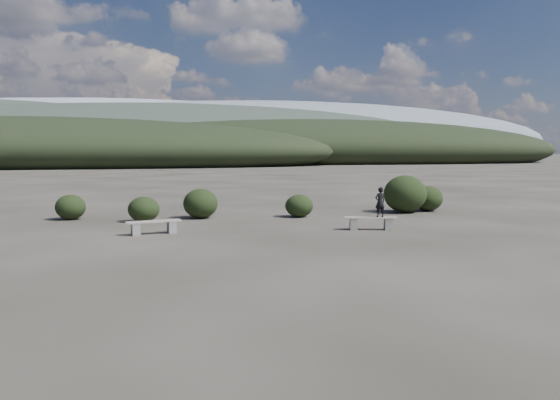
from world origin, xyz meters
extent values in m
plane|color=#28241F|center=(0.00, 0.00, 0.00)|extent=(1200.00, 1200.00, 0.00)
cube|color=slate|center=(-5.03, 4.47, 0.19)|extent=(0.31, 0.38, 0.38)
cube|color=slate|center=(-3.93, 4.73, 0.19)|extent=(0.31, 0.38, 0.38)
cube|color=gray|center=(-4.48, 4.60, 0.40)|extent=(1.74, 0.74, 0.05)
cube|color=slate|center=(1.98, 4.11, 0.19)|extent=(0.31, 0.38, 0.38)
cube|color=slate|center=(3.09, 3.84, 0.19)|extent=(0.31, 0.38, 0.38)
cube|color=gray|center=(2.54, 3.97, 0.41)|extent=(1.76, 0.76, 0.05)
imported|color=black|center=(2.82, 3.90, 0.93)|extent=(0.39, 0.29, 0.99)
ellipsoid|color=black|center=(-4.84, 7.79, 0.47)|extent=(1.15, 1.15, 0.94)
ellipsoid|color=black|center=(-2.70, 8.48, 0.58)|extent=(1.35, 1.35, 1.15)
ellipsoid|color=black|center=(1.15, 7.99, 0.45)|extent=(1.12, 1.12, 0.90)
ellipsoid|color=black|center=(5.97, 8.57, 0.80)|extent=(1.82, 1.82, 1.59)
ellipsoid|color=black|center=(7.19, 8.90, 0.55)|extent=(1.33, 1.33, 1.10)
ellipsoid|color=black|center=(-7.59, 9.15, 0.48)|extent=(1.13, 1.13, 0.96)
ellipsoid|color=black|center=(-25.00, 90.00, 2.70)|extent=(110.00, 40.00, 12.00)
ellipsoid|color=black|center=(35.00, 110.00, 3.15)|extent=(120.00, 44.00, 14.00)
ellipsoid|color=#2E392F|center=(0.00, 160.00, 5.40)|extent=(190.00, 64.00, 24.00)
ellipsoid|color=slate|center=(70.00, 300.00, 9.90)|extent=(340.00, 110.00, 44.00)
ellipsoid|color=#9298A5|center=(-30.00, 400.00, 12.60)|extent=(460.00, 140.00, 56.00)
camera|label=1|loc=(-4.40, -12.83, 2.57)|focal=35.00mm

